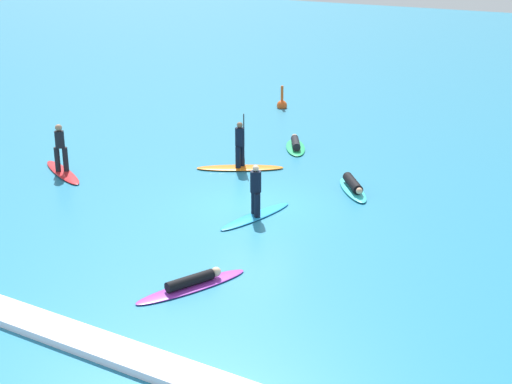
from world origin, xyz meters
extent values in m
plane|color=teal|center=(0.00, 0.00, 0.00)|extent=(120.00, 120.00, 0.00)
ellipsoid|color=orange|center=(-2.51, 3.07, 0.05)|extent=(3.16, 2.33, 0.10)
cylinder|color=black|center=(-2.51, 2.92, 0.50)|extent=(0.26, 0.26, 0.81)
cylinder|color=black|center=(-2.51, 3.21, 0.50)|extent=(0.26, 0.26, 0.81)
cylinder|color=black|center=(-2.51, 3.07, 1.25)|extent=(0.48, 0.48, 0.69)
sphere|color=brown|center=(-2.51, 3.07, 1.71)|extent=(0.30, 0.30, 0.22)
cylinder|color=black|center=(-2.53, 3.38, 1.11)|extent=(0.25, 0.36, 2.00)
cube|color=black|center=(-2.53, 3.38, 0.16)|extent=(0.16, 0.20, 0.32)
ellipsoid|color=#23B266|center=(-1.97, 6.52, 0.05)|extent=(1.92, 2.50, 0.09)
cylinder|color=black|center=(-1.95, 6.48, 0.25)|extent=(0.98, 1.33, 0.32)
sphere|color=beige|center=(-2.36, 7.17, 0.27)|extent=(0.35, 0.35, 0.26)
ellipsoid|color=red|center=(-7.88, -0.71, 0.05)|extent=(3.14, 2.03, 0.10)
cylinder|color=black|center=(-7.75, -0.63, 0.55)|extent=(0.27, 0.27, 0.90)
cylinder|color=black|center=(-8.01, -0.79, 0.55)|extent=(0.27, 0.27, 0.90)
cylinder|color=black|center=(-7.88, -0.71, 1.31)|extent=(0.46, 0.46, 0.62)
sphere|color=#A37556|center=(-7.88, -0.71, 1.75)|extent=(0.34, 0.34, 0.25)
ellipsoid|color=purple|center=(1.53, -5.80, 0.04)|extent=(1.82, 3.19, 0.07)
cylinder|color=black|center=(1.51, -5.85, 0.21)|extent=(0.78, 1.34, 0.28)
sphere|color=beige|center=(1.82, -5.12, 0.23)|extent=(0.34, 0.34, 0.26)
ellipsoid|color=#33C6CC|center=(2.14, 2.95, 0.05)|extent=(2.12, 2.43, 0.11)
cylinder|color=black|center=(2.11, 2.98, 0.28)|extent=(1.17, 1.34, 0.34)
sphere|color=tan|center=(2.63, 2.33, 0.30)|extent=(0.31, 0.31, 0.22)
ellipsoid|color=#1E8CD1|center=(0.47, -0.82, 0.04)|extent=(1.17, 3.18, 0.08)
cylinder|color=black|center=(0.36, -0.71, 0.46)|extent=(0.24, 0.24, 0.77)
cylinder|color=black|center=(0.59, -0.92, 0.46)|extent=(0.24, 0.24, 0.77)
cylinder|color=black|center=(0.47, -0.82, 1.18)|extent=(0.41, 0.41, 0.67)
sphere|color=beige|center=(0.47, -0.82, 1.62)|extent=(0.24, 0.24, 0.20)
sphere|color=#E55119|center=(-5.83, 12.42, 0.13)|extent=(0.52, 0.52, 0.52)
cylinder|color=#E55119|center=(-5.83, 12.42, 0.56)|extent=(0.13, 0.13, 1.12)
cube|color=white|center=(0.00, -9.21, 0.09)|extent=(14.71, 0.90, 0.18)
camera|label=1|loc=(11.64, -19.71, 8.80)|focal=52.68mm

